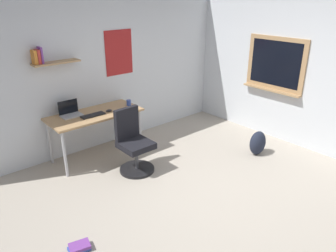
# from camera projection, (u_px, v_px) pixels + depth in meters

# --- Properties ---
(ground_plane) EXTENTS (5.20, 5.20, 0.00)m
(ground_plane) POSITION_uv_depth(u_px,v_px,m) (209.00, 202.00, 4.17)
(ground_plane) COLOR #ADA393
(ground_plane) RESTS_ON ground
(wall_back) EXTENTS (5.00, 0.30, 2.60)m
(wall_back) POSITION_uv_depth(u_px,v_px,m) (103.00, 69.00, 5.37)
(wall_back) COLOR silver
(wall_back) RESTS_ON ground
(wall_right) EXTENTS (0.22, 5.00, 2.60)m
(wall_right) POSITION_uv_depth(u_px,v_px,m) (316.00, 73.00, 5.16)
(wall_right) COLOR silver
(wall_right) RESTS_ON ground
(desk) EXTENTS (1.44, 0.66, 0.75)m
(desk) POSITION_uv_depth(u_px,v_px,m) (95.00, 118.00, 5.07)
(desk) COLOR tan
(desk) RESTS_ON ground
(office_chair) EXTENTS (0.52, 0.52, 0.95)m
(office_chair) POSITION_uv_depth(u_px,v_px,m) (133.00, 145.00, 4.78)
(office_chair) COLOR black
(office_chair) RESTS_ON ground
(laptop) EXTENTS (0.31, 0.21, 0.23)m
(laptop) POSITION_uv_depth(u_px,v_px,m) (70.00, 112.00, 4.93)
(laptop) COLOR #ADAFB5
(laptop) RESTS_ON desk
(keyboard) EXTENTS (0.37, 0.13, 0.02)m
(keyboard) POSITION_uv_depth(u_px,v_px,m) (93.00, 115.00, 4.94)
(keyboard) COLOR black
(keyboard) RESTS_ON desk
(computer_mouse) EXTENTS (0.10, 0.06, 0.03)m
(computer_mouse) POSITION_uv_depth(u_px,v_px,m) (109.00, 111.00, 5.10)
(computer_mouse) COLOR #262628
(computer_mouse) RESTS_ON desk
(coffee_mug) EXTENTS (0.08, 0.08, 0.09)m
(coffee_mug) POSITION_uv_depth(u_px,v_px,m) (129.00, 103.00, 5.38)
(coffee_mug) COLOR #334CA5
(coffee_mug) RESTS_ON desk
(backpack) EXTENTS (0.32, 0.22, 0.40)m
(backpack) POSITION_uv_depth(u_px,v_px,m) (258.00, 143.00, 5.31)
(backpack) COLOR #1E2333
(backpack) RESTS_ON ground
(book_stack_on_floor) EXTENTS (0.24, 0.19, 0.07)m
(book_stack_on_floor) POSITION_uv_depth(u_px,v_px,m) (79.00, 247.00, 3.38)
(book_stack_on_floor) COLOR #3851B2
(book_stack_on_floor) RESTS_ON ground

